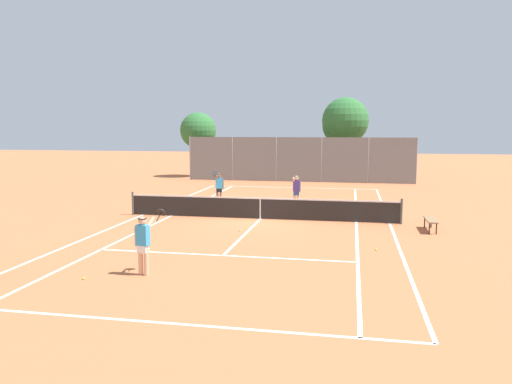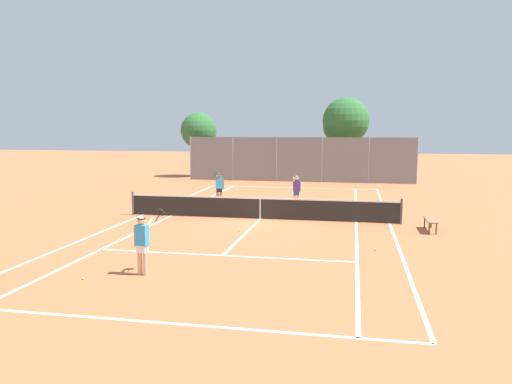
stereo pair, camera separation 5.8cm
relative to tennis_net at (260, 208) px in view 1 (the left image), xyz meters
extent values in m
plane|color=#BC663D|center=(0.00, 0.00, -0.51)|extent=(120.00, 120.00, 0.00)
cube|color=white|center=(0.00, -11.90, -0.51)|extent=(11.00, 0.10, 0.01)
cube|color=white|center=(0.00, 11.90, -0.51)|extent=(11.00, 0.10, 0.01)
cube|color=white|center=(-5.50, 0.00, -0.51)|extent=(0.10, 23.80, 0.01)
cube|color=white|center=(5.50, 0.00, -0.51)|extent=(0.10, 23.80, 0.01)
cube|color=white|center=(-4.13, 0.00, -0.51)|extent=(0.10, 23.80, 0.01)
cube|color=white|center=(4.13, 0.00, -0.51)|extent=(0.10, 23.80, 0.01)
cube|color=white|center=(0.00, -6.40, -0.51)|extent=(8.26, 0.10, 0.01)
cube|color=white|center=(0.00, 6.40, -0.51)|extent=(8.26, 0.10, 0.01)
cube|color=white|center=(0.00, 0.00, -0.51)|extent=(0.10, 12.80, 0.01)
cylinder|color=#474C47|center=(-5.95, 0.00, 0.03)|extent=(0.10, 0.10, 1.07)
cylinder|color=#474C47|center=(5.95, 0.00, 0.03)|extent=(0.10, 0.10, 1.07)
cube|color=black|center=(0.00, 0.00, -0.04)|extent=(11.90, 0.02, 0.89)
cube|color=white|center=(0.00, 0.00, 0.41)|extent=(11.90, 0.03, 0.06)
cube|color=white|center=(0.00, 0.00, -0.06)|extent=(0.05, 0.03, 0.89)
cylinder|color=#D8A884|center=(-1.68, -8.79, -0.10)|extent=(0.13, 0.13, 0.82)
cylinder|color=#D8A884|center=(-1.50, -8.82, -0.10)|extent=(0.13, 0.13, 0.82)
cube|color=white|center=(-1.59, -8.81, 0.23)|extent=(0.31, 0.23, 0.24)
cube|color=#3399D8|center=(-1.59, -8.81, 0.59)|extent=(0.37, 0.26, 0.56)
sphere|color=#D8A884|center=(-1.59, -8.81, 0.98)|extent=(0.22, 0.22, 0.22)
cylinder|color=black|center=(-1.59, -8.81, 1.05)|extent=(0.23, 0.23, 0.02)
cylinder|color=#D8A884|center=(-1.81, -8.76, 0.53)|extent=(0.08, 0.08, 0.52)
cylinder|color=#D8A884|center=(-1.44, -8.69, 0.88)|extent=(0.17, 0.46, 0.35)
cylinder|color=black|center=(-1.26, -8.47, 1.04)|extent=(0.08, 0.25, 0.22)
cylinder|color=black|center=(-1.23, -8.35, 1.15)|extent=(0.31, 0.25, 0.23)
cylinder|color=#936B4C|center=(-2.85, 4.02, -0.10)|extent=(0.13, 0.13, 0.82)
cylinder|color=#936B4C|center=(-3.02, 3.95, -0.10)|extent=(0.13, 0.13, 0.82)
cube|color=black|center=(-2.93, 3.98, 0.23)|extent=(0.33, 0.27, 0.24)
cube|color=#3399D8|center=(-2.93, 3.98, 0.59)|extent=(0.39, 0.32, 0.56)
sphere|color=#936B4C|center=(-2.93, 3.98, 0.98)|extent=(0.22, 0.22, 0.22)
cylinder|color=black|center=(-2.93, 3.98, 1.05)|extent=(0.23, 0.23, 0.02)
cylinder|color=#936B4C|center=(-2.73, 4.07, 0.53)|extent=(0.08, 0.08, 0.52)
cylinder|color=#936B4C|center=(-3.00, 3.80, 0.88)|extent=(0.25, 0.45, 0.35)
cylinder|color=black|center=(-3.02, 3.51, 1.04)|extent=(0.13, 0.24, 0.22)
cylinder|color=black|center=(-2.97, 3.40, 1.15)|extent=(0.33, 0.29, 0.23)
cylinder|color=beige|center=(1.27, 3.57, -0.10)|extent=(0.13, 0.13, 0.82)
cylinder|color=beige|center=(1.09, 3.56, -0.10)|extent=(0.13, 0.13, 0.82)
cube|color=#334C8C|center=(1.18, 3.57, 0.23)|extent=(0.29, 0.20, 0.24)
cube|color=#4C388C|center=(1.18, 3.57, 0.59)|extent=(0.35, 0.22, 0.56)
sphere|color=beige|center=(1.18, 3.57, 0.98)|extent=(0.22, 0.22, 0.22)
cylinder|color=black|center=(1.18, 3.57, 1.05)|extent=(0.23, 0.23, 0.02)
cylinder|color=beige|center=(1.40, 3.58, 0.53)|extent=(0.08, 0.08, 0.52)
cylinder|color=beige|center=(1.06, 3.42, 0.88)|extent=(0.11, 0.46, 0.35)
sphere|color=#D1DB33|center=(-2.97, -9.52, -0.48)|extent=(0.07, 0.07, 0.07)
sphere|color=#D1DB33|center=(-0.31, -2.67, -0.48)|extent=(0.07, 0.07, 0.07)
sphere|color=#D1DB33|center=(4.73, -4.81, -0.48)|extent=(0.07, 0.07, 0.07)
cube|color=olive|center=(6.93, -1.20, -0.07)|extent=(0.36, 1.50, 0.05)
cylinder|color=#262626|center=(6.81, -1.83, -0.30)|extent=(0.05, 0.05, 0.41)
cylinder|color=#262626|center=(6.81, -0.56, -0.30)|extent=(0.05, 0.05, 0.41)
cylinder|color=#262626|center=(7.06, -1.83, -0.30)|extent=(0.05, 0.05, 0.41)
cylinder|color=#262626|center=(7.06, -0.56, -0.30)|extent=(0.05, 0.05, 0.41)
cylinder|color=gray|center=(-8.37, 15.56, 1.15)|extent=(0.08, 0.08, 3.32)
cylinder|color=gray|center=(-5.02, 15.56, 1.15)|extent=(0.08, 0.08, 3.32)
cylinder|color=gray|center=(-1.67, 15.56, 1.15)|extent=(0.08, 0.08, 3.32)
cylinder|color=gray|center=(1.67, 15.56, 1.15)|extent=(0.08, 0.08, 3.32)
cylinder|color=gray|center=(5.02, 15.56, 1.15)|extent=(0.08, 0.08, 3.32)
cylinder|color=gray|center=(8.37, 15.56, 1.15)|extent=(0.08, 0.08, 3.32)
cube|color=slate|center=(0.00, 15.56, 1.15)|extent=(16.74, 0.02, 3.28)
cylinder|color=brown|center=(-8.51, 18.15, 0.86)|extent=(0.31, 0.31, 2.74)
sphere|color=#2D6B33|center=(-8.51, 18.15, 3.26)|extent=(2.93, 2.93, 2.93)
sphere|color=#2D6B33|center=(-8.13, 18.32, 2.89)|extent=(1.99, 1.99, 1.99)
cylinder|color=brown|center=(3.30, 18.38, 1.13)|extent=(0.24, 0.24, 3.28)
sphere|color=#2D6B33|center=(3.30, 18.38, 4.02)|extent=(3.59, 3.59, 3.59)
sphere|color=#2D6B33|center=(2.83, 18.32, 3.58)|extent=(2.56, 2.56, 2.56)
camera|label=1|loc=(3.90, -21.13, 3.45)|focal=35.00mm
camera|label=2|loc=(3.95, -21.12, 3.45)|focal=35.00mm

